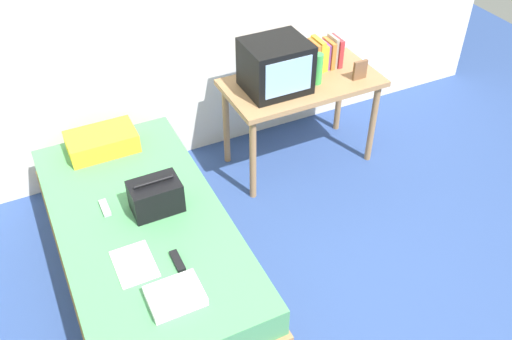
# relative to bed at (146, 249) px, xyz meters

# --- Properties ---
(ground_plane) EXTENTS (8.00, 8.00, 0.00)m
(ground_plane) POSITION_rel_bed_xyz_m (0.95, -0.81, -0.25)
(ground_plane) COLOR #2D4784
(bed) EXTENTS (1.00, 2.00, 0.51)m
(bed) POSITION_rel_bed_xyz_m (0.00, 0.00, 0.00)
(bed) COLOR #9E754C
(bed) RESTS_ON ground
(desk) EXTENTS (1.16, 0.60, 0.74)m
(desk) POSITION_rel_bed_xyz_m (1.45, 0.64, 0.40)
(desk) COLOR #9E754C
(desk) RESTS_ON ground
(tv) EXTENTS (0.44, 0.39, 0.36)m
(tv) POSITION_rel_bed_xyz_m (1.22, 0.63, 0.67)
(tv) COLOR black
(tv) RESTS_ON desk
(water_bottle) EXTENTS (0.08, 0.08, 0.23)m
(water_bottle) POSITION_rel_bed_xyz_m (1.53, 0.57, 0.61)
(water_bottle) COLOR green
(water_bottle) RESTS_ON desk
(book_row) EXTENTS (0.23, 0.17, 0.24)m
(book_row) POSITION_rel_bed_xyz_m (1.70, 0.75, 0.60)
(book_row) COLOR #CC7233
(book_row) RESTS_ON desk
(picture_frame) EXTENTS (0.11, 0.02, 0.15)m
(picture_frame) POSITION_rel_bed_xyz_m (1.84, 0.48, 0.56)
(picture_frame) COLOR brown
(picture_frame) RESTS_ON desk
(pillow) EXTENTS (0.46, 0.28, 0.14)m
(pillow) POSITION_rel_bed_xyz_m (-0.03, 0.77, 0.33)
(pillow) COLOR yellow
(pillow) RESTS_ON bed
(handbag) EXTENTS (0.30, 0.20, 0.23)m
(handbag) POSITION_rel_bed_xyz_m (0.12, 0.04, 0.36)
(handbag) COLOR black
(handbag) RESTS_ON bed
(magazine) EXTENTS (0.21, 0.29, 0.01)m
(magazine) POSITION_rel_bed_xyz_m (-0.13, -0.33, 0.26)
(magazine) COLOR white
(magazine) RESTS_ON bed
(remote_dark) EXTENTS (0.04, 0.16, 0.02)m
(remote_dark) POSITION_rel_bed_xyz_m (0.08, -0.41, 0.27)
(remote_dark) COLOR black
(remote_dark) RESTS_ON bed
(remote_silver) EXTENTS (0.04, 0.14, 0.02)m
(remote_silver) POSITION_rel_bed_xyz_m (-0.17, 0.18, 0.27)
(remote_silver) COLOR #B7B7BC
(remote_silver) RESTS_ON bed
(folded_towel) EXTENTS (0.28, 0.22, 0.06)m
(folded_towel) POSITION_rel_bed_xyz_m (-0.01, -0.65, 0.29)
(folded_towel) COLOR white
(folded_towel) RESTS_ON bed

